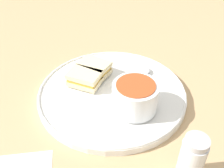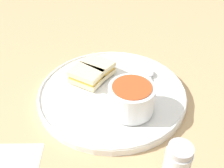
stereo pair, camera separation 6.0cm
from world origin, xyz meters
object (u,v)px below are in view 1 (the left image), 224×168
soup_bowl (135,96)px  spoon (146,72)px  salt_shaker (192,160)px  sandwich_half_near (94,68)px  sandwich_half_far (84,78)px

soup_bowl → spoon: (0.09, -0.10, -0.03)m
soup_bowl → salt_shaker: 0.17m
sandwich_half_near → soup_bowl: bearing=-173.2°
spoon → sandwich_half_far: size_ratio=1.11×
soup_bowl → salt_shaker: size_ratio=0.98×
spoon → sandwich_half_near: 0.13m
soup_bowl → salt_shaker: salt_shaker is taller
spoon → salt_shaker: salt_shaker is taller
salt_shaker → sandwich_half_far: bearing=9.9°
sandwich_half_near → sandwich_half_far: (-0.03, 0.04, 0.00)m
sandwich_half_far → salt_shaker: bearing=-170.1°
spoon → sandwich_half_near: size_ratio=1.12×
spoon → salt_shaker: bearing=-176.8°
soup_bowl → spoon: 0.14m
soup_bowl → sandwich_half_near: soup_bowl is taller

